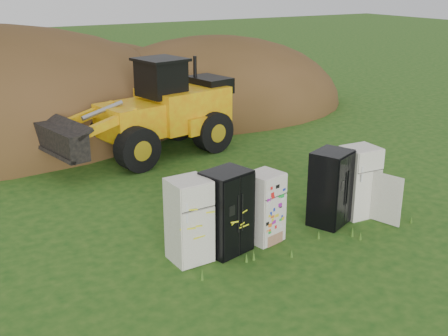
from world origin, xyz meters
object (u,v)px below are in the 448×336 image
Objects in this scene: wheel_loader at (142,110)px; fridge_leftmost at (189,220)px; fridge_sticker at (264,207)px; fridge_black_side at (226,212)px; fridge_open_door at (359,182)px; fridge_black_right at (330,188)px.

fridge_leftmost is at bearing -116.26° from wheel_loader.
wheel_loader is (0.02, 7.26, 0.80)m from fridge_sticker.
fridge_black_side is at bearing 168.14° from fridge_sticker.
fridge_black_side is 0.28× the size of wheel_loader.
fridge_leftmost reaches higher than fridge_open_door.
fridge_black_side reaches higher than fridge_black_right.
wheel_loader is at bearing 81.28° from fridge_black_right.
fridge_leftmost is 0.89m from fridge_black_side.
fridge_open_door is (2.88, 0.01, 0.08)m from fridge_sticker.
fridge_leftmost is 4.79m from fridge_open_door.
wheel_loader reaches higher than fridge_open_door.
wheel_loader is (-1.90, 7.29, 0.69)m from fridge_black_right.
fridge_black_side is (0.89, -0.05, 0.02)m from fridge_leftmost.
fridge_open_door is at bearing -13.08° from fridge_sticker.
fridge_sticker is at bearing -13.17° from fridge_black_side.
fridge_sticker is 0.88× the size of fridge_black_right.
fridge_black_side is 1.14× the size of fridge_sticker.
wheel_loader is at bearing 114.75° from fridge_open_door.
fridge_sticker is at bearing -3.27° from fridge_leftmost.
fridge_black_right is at bearing -174.54° from fridge_open_door.
fridge_leftmost is 1.11× the size of fridge_sticker.
fridge_open_door is at bearing -14.08° from fridge_black_side.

